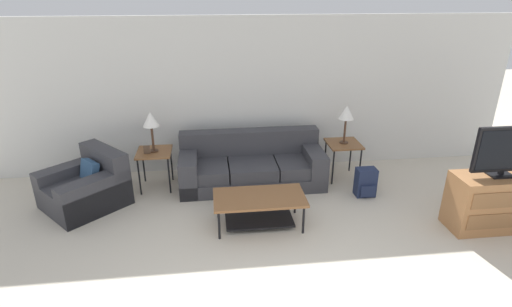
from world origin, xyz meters
TOP-DOWN VIEW (x-y plane):
  - wall_back at (0.00, 4.16)m, footprint 9.15×0.06m
  - couch at (-0.04, 3.49)m, footprint 2.31×0.96m
  - armchair at (-2.53, 3.06)m, footprint 1.41×1.40m
  - coffee_table at (-0.07, 2.21)m, footprint 1.22×0.64m
  - side_table_left at (-1.57, 3.51)m, footprint 0.53×0.54m
  - side_table_right at (1.49, 3.51)m, footprint 0.53×0.54m
  - table_lamp_left at (-1.57, 3.51)m, footprint 0.25×0.25m
  - table_lamp_right at (1.49, 3.51)m, footprint 0.25×0.25m
  - tv_console at (2.99, 1.81)m, footprint 1.13×0.50m
  - television at (2.99, 1.81)m, footprint 0.86×0.20m
  - backpack at (1.66, 2.85)m, footprint 0.30×0.28m
  - picture_frame at (-1.67, 3.43)m, footprint 0.10×0.04m

SIDE VIEW (x-z plane):
  - backpack at x=1.66m, z-range -0.01..0.44m
  - armchair at x=-2.53m, z-range -0.12..0.68m
  - couch at x=-0.04m, z-range -0.12..0.70m
  - coffee_table at x=-0.07m, z-range 0.11..0.55m
  - tv_console at x=2.99m, z-range 0.00..0.77m
  - side_table_left at x=-1.57m, z-range 0.25..0.88m
  - side_table_right at x=1.49m, z-range 0.25..0.88m
  - picture_frame at x=-1.67m, z-range 0.63..0.76m
  - television at x=2.99m, z-range 0.78..1.45m
  - table_lamp_left at x=-1.57m, z-range 0.81..1.45m
  - table_lamp_right at x=1.49m, z-range 0.81..1.45m
  - wall_back at x=0.00m, z-range 0.00..2.60m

